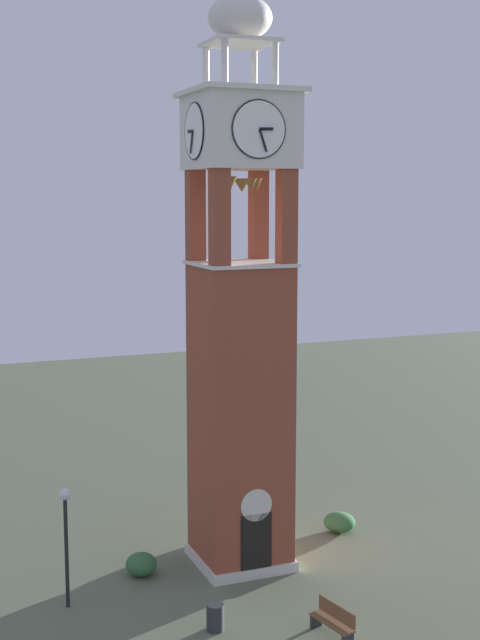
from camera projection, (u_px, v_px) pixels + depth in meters
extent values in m
plane|color=#5B664C|center=(240.00, 562.00, 30.48)|extent=(80.00, 80.00, 0.00)
cube|color=brown|center=(240.00, 417.00, 29.75)|extent=(2.87, 2.87, 10.37)
cube|color=silver|center=(240.00, 557.00, 30.46)|extent=(3.07, 3.07, 0.35)
cube|color=black|center=(256.00, 546.00, 28.99)|extent=(1.10, 0.04, 2.20)
cylinder|color=silver|center=(256.00, 505.00, 28.79)|extent=(1.10, 0.04, 1.10)
cube|color=brown|center=(220.00, 219.00, 27.30)|extent=(0.56, 0.56, 3.15)
cube|color=brown|center=(287.00, 218.00, 28.15)|extent=(0.56, 0.56, 3.15)
cube|color=brown|center=(195.00, 217.00, 29.42)|extent=(0.56, 0.56, 3.15)
cube|color=brown|center=(258.00, 217.00, 30.27)|extent=(0.56, 0.56, 3.15)
cube|color=silver|center=(240.00, 264.00, 29.00)|extent=(3.03, 3.03, 0.12)
cone|color=brown|center=(257.00, 185.00, 28.97)|extent=(0.37, 0.37, 0.47)
cone|color=brown|center=(242.00, 185.00, 29.27)|extent=(0.58, 0.58, 0.44)
cone|color=brown|center=(222.00, 185.00, 28.85)|extent=(0.36, 0.36, 0.50)
cone|color=brown|center=(229.00, 185.00, 28.09)|extent=(0.50, 0.50, 0.54)
cone|color=brown|center=(250.00, 185.00, 28.09)|extent=(0.42, 0.42, 0.41)
cube|color=silver|center=(240.00, 132.00, 28.39)|extent=(3.11, 3.11, 2.37)
cylinder|color=white|center=(259.00, 129.00, 26.94)|extent=(1.80, 0.05, 1.80)
torus|color=black|center=(259.00, 129.00, 26.94)|extent=(1.83, 0.06, 1.83)
cube|color=black|center=(266.00, 129.00, 26.97)|extent=(0.45, 0.03, 0.11)
cube|color=black|center=(263.00, 140.00, 26.98)|extent=(0.29, 0.03, 0.70)
cylinder|color=white|center=(223.00, 136.00, 29.84)|extent=(1.80, 0.05, 1.80)
torus|color=black|center=(223.00, 136.00, 29.84)|extent=(1.83, 0.06, 1.83)
cube|color=black|center=(228.00, 135.00, 29.98)|extent=(0.45, 0.03, 0.11)
cube|color=black|center=(225.00, 146.00, 29.98)|extent=(0.29, 0.03, 0.70)
cylinder|color=white|center=(194.00, 131.00, 27.81)|extent=(0.05, 1.80, 1.80)
torus|color=black|center=(194.00, 131.00, 27.81)|extent=(0.06, 1.83, 1.83)
cube|color=black|center=(190.00, 131.00, 27.99)|extent=(0.03, 0.45, 0.11)
cube|color=black|center=(191.00, 142.00, 27.94)|extent=(0.03, 0.29, 0.70)
cylinder|color=white|center=(284.00, 134.00, 28.97)|extent=(0.05, 1.80, 1.80)
torus|color=black|center=(284.00, 134.00, 28.97)|extent=(0.06, 1.83, 1.83)
cube|color=black|center=(283.00, 134.00, 29.20)|extent=(0.03, 0.45, 0.11)
cube|color=black|center=(284.00, 144.00, 29.15)|extent=(0.03, 0.29, 0.70)
cube|color=silver|center=(240.00, 93.00, 28.21)|extent=(3.47, 3.47, 0.16)
cylinder|color=silver|center=(225.00, 62.00, 27.00)|extent=(0.22, 0.22, 1.41)
cylinder|color=silver|center=(275.00, 65.00, 27.63)|extent=(0.22, 0.22, 1.41)
cylinder|color=silver|center=(206.00, 70.00, 28.57)|extent=(0.22, 0.22, 1.41)
cylinder|color=silver|center=(254.00, 72.00, 29.20)|extent=(0.22, 0.22, 1.41)
cube|color=silver|center=(240.00, 43.00, 27.99)|extent=(2.15, 2.15, 0.12)
ellipsoid|color=silver|center=(240.00, 18.00, 27.88)|extent=(2.07, 2.07, 1.42)
cube|color=brown|center=(332.00, 622.00, 25.23)|extent=(0.75, 1.66, 0.06)
cube|color=brown|center=(337.00, 612.00, 25.29)|extent=(0.37, 1.58, 0.44)
cube|color=#2D2D33|center=(316.00, 620.00, 25.86)|extent=(0.40, 0.16, 0.42)
cylinder|color=black|center=(67.00, 554.00, 26.92)|extent=(0.12, 0.12, 3.46)
sphere|color=silver|center=(65.00, 494.00, 26.64)|extent=(0.36, 0.36, 0.36)
cylinder|color=#2D2D33|center=(215.00, 617.00, 25.64)|extent=(0.52, 0.52, 0.80)
ellipsoid|color=#336638|center=(141.00, 564.00, 29.36)|extent=(1.05, 1.05, 0.77)
ellipsoid|color=#336638|center=(253.00, 517.00, 33.36)|extent=(0.93, 0.93, 1.00)
ellipsoid|color=#336638|center=(339.00, 522.00, 33.21)|extent=(1.19, 1.19, 0.72)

